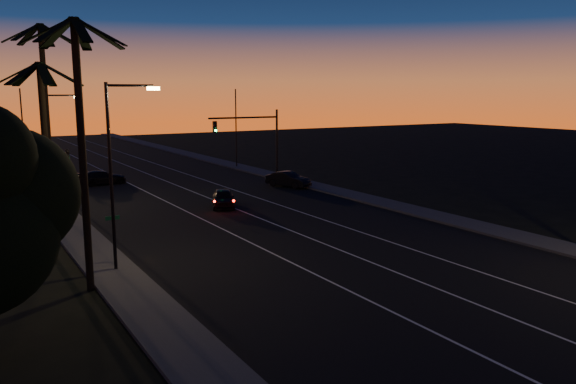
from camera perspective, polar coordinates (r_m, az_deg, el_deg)
road at (r=41.30m, az=-5.62°, el=-1.92°), size 20.00×170.00×0.01m
sidewalk_left at (r=37.98m, az=-21.08°, el=-3.49°), size 2.40×170.00×0.16m
sidewalk_right at (r=47.09m, az=6.77°, el=-0.38°), size 2.40×170.00×0.16m
lane_stripe_left at (r=40.13m, az=-9.49°, el=-2.34°), size 0.12×160.00×0.01m
lane_stripe_mid at (r=41.51m, az=-5.00°, el=-1.83°), size 0.12×160.00×0.01m
lane_stripe_right at (r=43.12m, az=-0.82°, el=-1.35°), size 0.12×160.00×0.01m
palm_near at (r=25.01m, az=-20.32°, el=6.13°), size 4.25×4.16×11.53m
palm_mid at (r=30.88m, az=-23.46°, el=5.02°), size 4.25×4.16×10.03m
palm_far at (r=36.89m, az=-23.36°, el=7.82°), size 4.25×4.16×12.53m
streetlight_left_near at (r=27.52m, az=-17.02°, el=2.95°), size 2.55×0.26×9.00m
streetlight_left_far at (r=45.15m, az=-22.65°, el=4.86°), size 2.55×0.26×8.50m
street_sign at (r=29.10m, az=-17.33°, el=-4.05°), size 0.70×0.06×2.60m
signal_mast at (r=52.68m, az=-3.38°, el=5.93°), size 7.10×0.41×7.00m
signal_post at (r=47.49m, az=-21.43°, el=2.52°), size 0.28×0.37×4.20m
far_pole_left at (r=61.98m, az=-25.30°, el=5.34°), size 0.14×0.14×9.00m
far_pole_right at (r=65.13m, az=-5.30°, el=6.42°), size 0.14×0.14×9.00m
lead_car at (r=42.67m, az=-6.59°, el=-0.61°), size 3.17×4.70×1.36m
right_car at (r=51.49m, az=0.03°, el=1.29°), size 3.07×4.49×1.40m
cross_car at (r=55.69m, az=-18.41°, el=1.40°), size 4.79×2.45×1.33m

